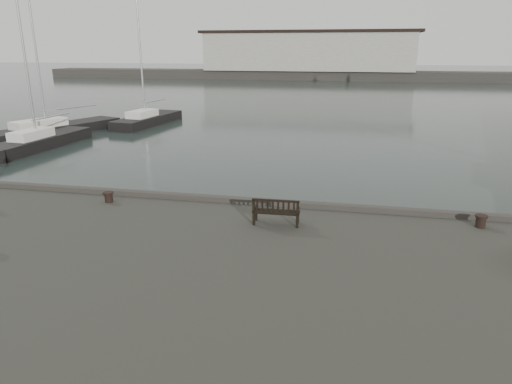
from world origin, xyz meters
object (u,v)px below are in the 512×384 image
Objects in this scene: bollard_left at (109,197)px; yacht_c at (42,144)px; yacht_b at (54,132)px; bollard_right at (481,221)px; bench at (276,216)px; yacht_d at (148,122)px.

yacht_c is at bearing 132.80° from bollard_left.
yacht_b is 1.27× the size of yacht_c.
bollard_left is 0.95× the size of bollard_right.
yacht_b is at bearing 145.83° from bollard_right.
bollard_left is at bearing 169.80° from bench.
bench is at bearing -51.49° from yacht_d.
bench reaches higher than bollard_left.
bench is 0.13× the size of yacht_d.
bollard_right reaches higher than bollard_left.
yacht_d is (5.12, 6.68, -0.01)m from yacht_b.
yacht_c reaches higher than bollard_right.
yacht_d is (-16.30, 26.30, -1.59)m from bench.
yacht_b is at bearing 135.73° from bench.
bollard_left is 19.45m from yacht_c.
yacht_b is 5.01m from yacht_c.
bollard_left is 0.03× the size of yacht_d.
yacht_b is (-27.43, 18.62, -1.50)m from bollard_right.
bollard_left is (-6.04, 0.90, -0.08)m from bench.
bench is at bearing -8.43° from bollard_left.
yacht_c is (-25.23, 14.12, -1.50)m from bollard_right.
bench is 29.09m from yacht_b.
yacht_c reaches higher than bollard_left.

